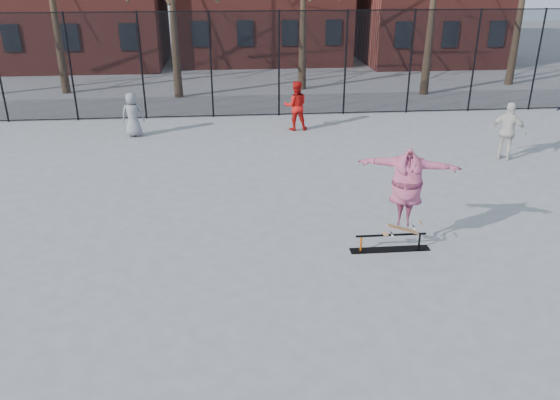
{
  "coord_description": "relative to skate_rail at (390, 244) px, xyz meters",
  "views": [
    {
      "loc": [
        -0.73,
        -8.22,
        5.54
      ],
      "look_at": [
        0.17,
        1.5,
        1.31
      ],
      "focal_mm": 35.0,
      "sensor_mm": 36.0,
      "label": 1
    }
  ],
  "objects": [
    {
      "name": "ground",
      "position": [
        -2.52,
        -1.67,
        -0.15
      ],
      "size": [
        100.0,
        100.0,
        0.0
      ],
      "primitive_type": "plane",
      "color": "slate"
    },
    {
      "name": "skate_rail",
      "position": [
        0.0,
        0.0,
        0.0
      ],
      "size": [
        1.69,
        0.26,
        0.37
      ],
      "color": "black",
      "rests_on": "ground"
    },
    {
      "name": "skateboard",
      "position": [
        0.24,
        0.0,
        0.27
      ],
      "size": [
        0.75,
        0.18,
        0.09
      ],
      "primitive_type": null,
      "color": "#9D673E",
      "rests_on": "skate_rail"
    },
    {
      "name": "skater",
      "position": [
        0.24,
        0.0,
        1.14
      ],
      "size": [
        2.1,
        1.14,
        1.65
      ],
      "primitive_type": "imported",
      "rotation": [
        0.0,
        0.0,
        -0.31
      ],
      "color": "purple",
      "rests_on": "skateboard"
    },
    {
      "name": "bystander_grey",
      "position": [
        -6.62,
        8.95,
        0.62
      ],
      "size": [
        0.75,
        0.49,
        1.54
      ],
      "primitive_type": "imported",
      "rotation": [
        0.0,
        0.0,
        3.14
      ],
      "color": "slate",
      "rests_on": "ground"
    },
    {
      "name": "bystander_red",
      "position": [
        -0.9,
        9.26,
        0.73
      ],
      "size": [
        0.85,
        0.67,
        1.75
      ],
      "primitive_type": "imported",
      "rotation": [
        0.0,
        0.0,
        3.14
      ],
      "color": "red",
      "rests_on": "ground"
    },
    {
      "name": "bystander_white",
      "position": [
        5.12,
        5.39,
        0.74
      ],
      "size": [
        1.11,
        0.91,
        1.78
      ],
      "primitive_type": "imported",
      "rotation": [
        0.0,
        0.0,
        2.6
      ],
      "color": "beige",
      "rests_on": "ground"
    },
    {
      "name": "fence",
      "position": [
        -2.53,
        11.33,
        1.91
      ],
      "size": [
        34.03,
        0.07,
        4.0
      ],
      "color": "black",
      "rests_on": "ground"
    }
  ]
}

